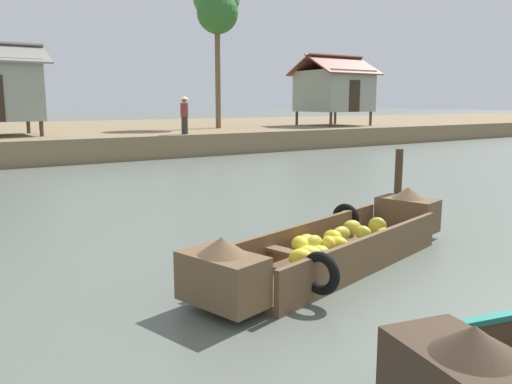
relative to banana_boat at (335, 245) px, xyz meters
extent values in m
plane|color=#596056|center=(0.20, 5.67, -0.31)|extent=(300.00, 300.00, 0.00)
cube|color=#7F6B4C|center=(0.20, 24.81, 0.17)|extent=(160.00, 20.00, 0.96)
cube|color=brown|center=(0.00, 0.00, -0.25)|extent=(4.18, 2.17, 0.12)
cube|color=brown|center=(-0.14, 0.53, 0.02)|extent=(3.90, 1.10, 0.43)
cube|color=brown|center=(0.14, -0.53, 0.02)|extent=(3.90, 1.10, 0.43)
cube|color=brown|center=(2.21, 0.59, 0.09)|extent=(0.80, 1.11, 0.56)
cone|color=brown|center=(2.21, 0.59, 0.47)|extent=(0.68, 0.68, 0.20)
cube|color=brown|center=(-2.21, -0.58, 0.09)|extent=(0.80, 1.11, 0.56)
cone|color=brown|center=(-2.21, -0.58, 0.47)|extent=(0.68, 0.68, 0.20)
cube|color=brown|center=(-0.83, -0.22, 0.04)|extent=(0.47, 1.08, 0.05)
torus|color=black|center=(1.13, 0.99, 0.07)|extent=(0.25, 0.53, 0.52)
torus|color=black|center=(-1.13, -0.99, 0.07)|extent=(0.25, 0.53, 0.52)
ellipsoid|color=yellow|center=(-0.17, -0.22, 0.09)|extent=(0.39, 0.40, 0.24)
ellipsoid|color=gold|center=(0.99, -0.01, 0.01)|extent=(0.32, 0.25, 0.23)
ellipsoid|color=yellow|center=(-0.30, 0.28, 0.04)|extent=(0.34, 0.29, 0.21)
ellipsoid|color=yellow|center=(-0.62, 0.02, 0.09)|extent=(0.35, 0.37, 0.25)
ellipsoid|color=gold|center=(1.24, 0.36, 0.05)|extent=(0.32, 0.35, 0.28)
ellipsoid|color=gold|center=(-0.45, -0.06, 0.09)|extent=(0.33, 0.25, 0.27)
ellipsoid|color=yellow|center=(-0.10, -0.05, 0.14)|extent=(0.31, 0.34, 0.22)
ellipsoid|color=yellow|center=(0.68, 0.13, 0.06)|extent=(0.25, 0.30, 0.22)
ellipsoid|color=gold|center=(-0.50, -0.25, 0.04)|extent=(0.33, 0.32, 0.19)
ellipsoid|color=yellow|center=(-0.68, -0.24, 0.05)|extent=(0.42, 0.41, 0.21)
ellipsoid|color=yellow|center=(-0.90, -0.34, 0.05)|extent=(0.39, 0.38, 0.25)
ellipsoid|color=gold|center=(0.19, 0.08, 0.12)|extent=(0.32, 0.22, 0.24)
ellipsoid|color=yellow|center=(1.01, 0.01, 0.01)|extent=(0.31, 0.32, 0.22)
ellipsoid|color=gold|center=(0.80, 0.49, 0.06)|extent=(0.36, 0.33, 0.24)
ellipsoid|color=yellow|center=(-0.30, -0.20, 0.11)|extent=(0.25, 0.29, 0.24)
cone|color=#3D2D21|center=(-2.09, -3.60, 0.53)|extent=(0.67, 0.67, 0.20)
cylinder|color=#4C3826|center=(-0.43, 17.30, 0.96)|extent=(0.16, 0.16, 0.62)
cylinder|color=#4C3826|center=(-0.43, 20.07, 0.96)|extent=(0.16, 0.16, 0.62)
cylinder|color=#4C3826|center=(14.99, 17.02, 1.07)|extent=(0.16, 0.16, 0.83)
cylinder|color=#4C3826|center=(18.14, 17.02, 1.07)|extent=(0.16, 0.16, 0.83)
cylinder|color=#4C3826|center=(14.99, 20.14, 1.07)|extent=(0.16, 0.16, 0.83)
cylinder|color=#4C3826|center=(18.14, 20.14, 1.07)|extent=(0.16, 0.16, 0.83)
cube|color=gray|center=(16.57, 18.58, 2.68)|extent=(3.55, 3.53, 2.39)
cube|color=#2D2319|center=(16.57, 16.80, 2.38)|extent=(0.80, 0.04, 1.80)
cube|color=brown|center=(16.57, 17.70, 4.20)|extent=(4.25, 2.25, 1.20)
cube|color=brown|center=(16.57, 19.46, 4.20)|extent=(4.25, 2.25, 1.20)
cylinder|color=brown|center=(9.31, 19.91, 3.89)|extent=(0.24, 0.24, 6.48)
cylinder|color=brown|center=(8.99, 19.24, 3.44)|extent=(0.24, 0.24, 5.57)
sphere|color=#2D6628|center=(8.99, 19.24, 6.62)|extent=(2.15, 2.15, 2.15)
cylinder|color=#332D28|center=(5.10, 15.39, 1.03)|extent=(0.28, 0.28, 0.75)
cylinder|color=brown|center=(5.10, 15.39, 1.70)|extent=(0.34, 0.34, 0.60)
sphere|color=#9E7556|center=(5.10, 15.39, 2.12)|extent=(0.22, 0.22, 0.22)
cone|color=tan|center=(5.10, 15.39, 2.24)|extent=(0.44, 0.44, 0.14)
cylinder|color=#423323|center=(2.54, 1.11, 0.44)|extent=(0.14, 0.14, 1.49)
camera|label=1|loc=(-4.97, -5.43, 2.03)|focal=36.61mm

